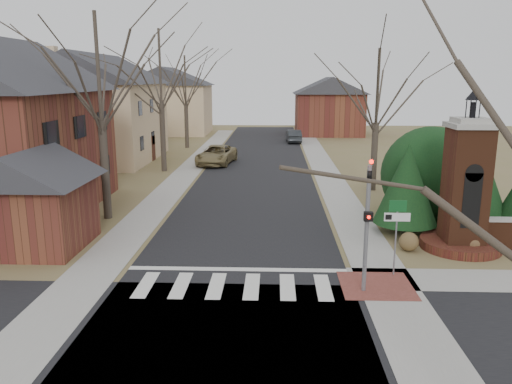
{
  "coord_description": "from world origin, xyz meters",
  "views": [
    {
      "loc": [
        1.33,
        -14.83,
        6.85
      ],
      "look_at": [
        0.55,
        6.0,
        2.08
      ],
      "focal_mm": 35.0,
      "sensor_mm": 36.0,
      "label": 1
    }
  ],
  "objects_px": {
    "sign_post": "(397,223)",
    "distant_car": "(294,136)",
    "pickup_truck": "(216,155)",
    "brick_gate_monument": "(464,197)",
    "traffic_signal_pole": "(367,216)"
  },
  "relations": [
    {
      "from": "sign_post",
      "to": "distant_car",
      "type": "bearing_deg",
      "value": 93.33
    },
    {
      "from": "traffic_signal_pole",
      "to": "brick_gate_monument",
      "type": "height_order",
      "value": "brick_gate_monument"
    },
    {
      "from": "sign_post",
      "to": "brick_gate_monument",
      "type": "distance_m",
      "value": 4.55
    },
    {
      "from": "sign_post",
      "to": "brick_gate_monument",
      "type": "bearing_deg",
      "value": 41.42
    },
    {
      "from": "brick_gate_monument",
      "to": "traffic_signal_pole",
      "type": "bearing_deg",
      "value": -136.76
    },
    {
      "from": "sign_post",
      "to": "pickup_truck",
      "type": "height_order",
      "value": "sign_post"
    },
    {
      "from": "sign_post",
      "to": "traffic_signal_pole",
      "type": "bearing_deg",
      "value": -132.43
    },
    {
      "from": "brick_gate_monument",
      "to": "sign_post",
      "type": "bearing_deg",
      "value": -138.58
    },
    {
      "from": "brick_gate_monument",
      "to": "distant_car",
      "type": "height_order",
      "value": "brick_gate_monument"
    },
    {
      "from": "pickup_truck",
      "to": "brick_gate_monument",
      "type": "bearing_deg",
      "value": -50.51
    },
    {
      "from": "traffic_signal_pole",
      "to": "distant_car",
      "type": "xyz_separation_m",
      "value": [
        -0.9,
        39.07,
        -1.9
      ]
    },
    {
      "from": "brick_gate_monument",
      "to": "pickup_truck",
      "type": "height_order",
      "value": "brick_gate_monument"
    },
    {
      "from": "pickup_truck",
      "to": "distant_car",
      "type": "bearing_deg",
      "value": 72.72
    },
    {
      "from": "sign_post",
      "to": "pickup_truck",
      "type": "relative_size",
      "value": 0.51
    },
    {
      "from": "brick_gate_monument",
      "to": "distant_car",
      "type": "xyz_separation_m",
      "value": [
        -5.6,
        34.65,
        -1.47
      ]
    }
  ]
}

